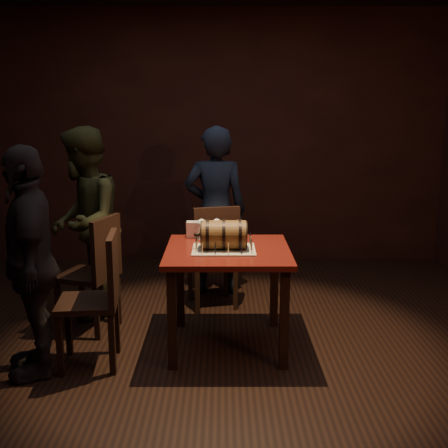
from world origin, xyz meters
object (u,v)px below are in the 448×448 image
Objects in this scene: pub_table at (228,263)px; wine_glass_right at (240,225)px; barrel_cake at (224,235)px; person_back at (215,211)px; pint_of_ale at (207,232)px; wine_glass_mid at (217,224)px; chair_left_rear at (96,268)px; chair_back at (214,251)px; chair_left_front at (99,292)px; person_left_front at (30,262)px; wine_glass_left at (202,224)px; person_left_rear at (84,223)px.

wine_glass_right is (0.10, 0.27, 0.23)m from pub_table.
person_back reaches higher than barrel_cake.
pint_of_ale is at bearing -169.15° from wine_glass_right.
chair_left_rear is at bearing -179.16° from wine_glass_mid.
person_back is (0.01, 0.43, 0.27)m from chair_back.
chair_left_front reaches higher than pub_table.
person_left_front is at bearing -110.41° from chair_left_rear.
wine_glass_mid is 0.12m from pint_of_ale.
chair_left_front is 1.73m from person_back.
wine_glass_mid is 1.06m from chair_left_front.
barrel_cake is at bearing 16.93° from chair_left_front.
person_left_rear is at bearing 160.37° from wine_glass_left.
wine_glass_right is at bearing 70.57° from pub_table.
barrel_cake is 0.30m from pint_of_ale.
wine_glass_left is 0.10m from pint_of_ale.
chair_left_rear is 0.59× the size of person_back.
pub_table is 1.37m from person_left_front.
pub_table is 0.59× the size of person_left_front.
person_back reaches higher than person_left_front.
person_left_front is (-0.10, -1.07, -0.03)m from person_left_rear.
pub_table is 6.00× the size of pint_of_ale.
pint_of_ale is at bearing -94.65° from chair_back.
person_left_rear is at bearing 114.40° from chair_left_rear.
chair_left_rear reaches higher than wine_glass_left.
wine_glass_left and wine_glass_right have the same top height.
barrel_cake is 0.41× the size of chair_left_rear.
wine_glass_left is 1.31m from person_left_front.
barrel_cake is 1.11m from chair_left_rear.
chair_left_front is (-0.77, -1.09, 0.00)m from chair_back.
chair_left_rear is 0.60× the size of person_left_front.
wine_glass_right is at bearing 98.80° from person_left_front.
pint_of_ale is 0.09× the size of person_back.
chair_left_front is 0.60× the size of person_left_front.
barrel_cake is at bearing -111.60° from wine_glass_right.
person_left_rear reaches higher than person_left_front.
person_left_front is at bearing -150.73° from pint_of_ale.
barrel_cake reaches higher than wine_glass_mid.
person_back reaches higher than wine_glass_left.
chair_left_front is (-0.88, -0.30, -0.12)m from pub_table.
pint_of_ale is 1.13m from person_left_rear.
person_left_rear is (-1.12, 0.35, -0.06)m from wine_glass_mid.
wine_glass_mid is at bearing 103.15° from person_left_front.
person_left_rear is (-1.17, 0.70, -0.06)m from barrel_cake.
wine_glass_right is 0.10× the size of person_left_front.
person_back is at bearing 126.42° from person_left_front.
chair_back is 0.60× the size of person_left_front.
person_left_front is at bearing -8.84° from person_left_rear.
person_left_rear is 1.07m from person_left_front.
wine_glass_mid is at bearing 98.75° from barrel_cake.
pub_table is at bearing -109.43° from wine_glass_right.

